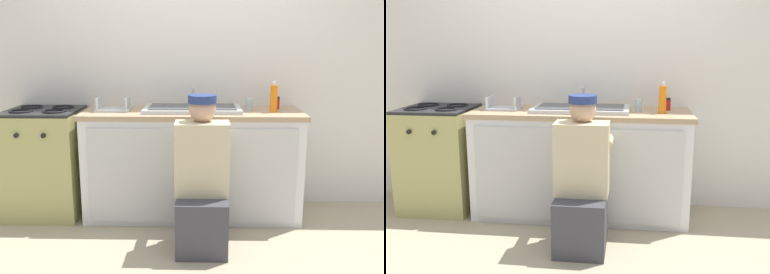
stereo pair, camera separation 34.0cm
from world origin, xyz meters
The scene contains 11 objects.
ground_plane centered at (0.00, 0.00, 0.00)m, with size 12.00×12.00×0.00m, color tan.
back_wall centered at (0.00, 0.65, 1.25)m, with size 6.00×0.10×2.50m, color silver.
counter_cabinet centered at (0.00, 0.29, 0.43)m, with size 1.78×0.62×0.87m.
countertop centered at (0.00, 0.30, 0.89)m, with size 1.82×0.62×0.04m, color tan.
sink_double_basin centered at (0.00, 0.30, 0.93)m, with size 0.80×0.44×0.19m.
stove_range centered at (-1.26, 0.30, 0.46)m, with size 0.61×0.62×0.92m.
plumber_person centered at (0.08, -0.33, 0.46)m, with size 0.42×0.61×1.10m.
spice_bottle_red centered at (0.72, 0.41, 0.96)m, with size 0.04×0.04×0.10m.
soap_bottle_orange centered at (0.66, 0.24, 1.02)m, with size 0.06×0.06×0.25m.
water_glass centered at (0.47, 0.33, 0.96)m, with size 0.06×0.06×0.10m.
dish_rack_tray centered at (-0.66, 0.29, 0.93)m, with size 0.28×0.22×0.11m.
Camera 1 is at (0.07, -3.22, 1.45)m, focal length 40.00 mm.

